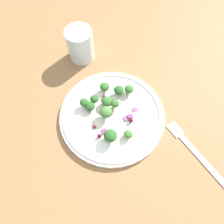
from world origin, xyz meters
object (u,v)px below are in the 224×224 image
object	(u,v)px
plate	(112,115)
fork	(194,151)
water_glass	(80,45)
broccoli_floret_0	(105,87)
broccoli_floret_1	(107,102)
broccoli_floret_2	(94,99)

from	to	relation	value
plate	fork	bearing A→B (deg)	78.91
fork	water_glass	xyz separation A→B (cm)	(-20.29, -32.47, 4.21)
broccoli_floret_0	water_glass	distance (cm)	13.76
plate	broccoli_floret_1	distance (cm)	3.53
broccoli_floret_0	fork	bearing A→B (deg)	66.52
broccoli_floret_1	broccoli_floret_0	bearing A→B (deg)	-157.96
plate	water_glass	world-z (taller)	water_glass
broccoli_floret_0	broccoli_floret_2	world-z (taller)	broccoli_floret_2
broccoli_floret_0	broccoli_floret_1	size ratio (longest dim) A/B	0.90
water_glass	broccoli_floret_0	bearing A→B (deg)	41.99
plate	fork	size ratio (longest dim) A/B	1.64
broccoli_floret_2	water_glass	bearing A→B (deg)	-151.51
plate	water_glass	distance (cm)	20.91
plate	broccoli_floret_0	size ratio (longest dim) A/B	10.25
broccoli_floret_0	broccoli_floret_1	world-z (taller)	broccoli_floret_1
fork	plate	bearing A→B (deg)	-101.09
broccoli_floret_1	fork	bearing A→B (deg)	74.09
broccoli_floret_1	water_glass	size ratio (longest dim) A/B	0.30
fork	broccoli_floret_2	bearing A→B (deg)	-103.92
broccoli_floret_2	fork	size ratio (longest dim) A/B	0.14
plate	broccoli_floret_2	xyz separation A→B (cm)	(-2.23, -4.82, 2.24)
broccoli_floret_1	water_glass	distance (cm)	17.78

